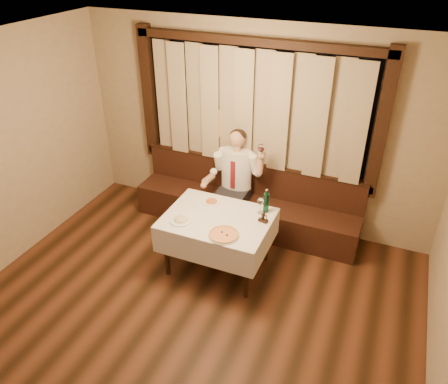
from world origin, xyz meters
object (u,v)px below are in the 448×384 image
at_px(banquette, 246,206).
at_px(pasta_red, 211,200).
at_px(pizza, 224,235).
at_px(pasta_cream, 181,218).
at_px(green_bottle, 266,202).
at_px(dining_table, 218,225).
at_px(cruet_caddy, 263,219).
at_px(seated_man, 235,174).

relative_size(banquette, pasta_red, 13.92).
bearing_deg(pizza, pasta_cream, 172.47).
bearing_deg(banquette, green_bottle, -54.23).
bearing_deg(dining_table, pizza, -55.66).
relative_size(pasta_red, pasta_cream, 0.84).
relative_size(dining_table, green_bottle, 4.03).
distance_m(dining_table, pizza, 0.39).
distance_m(dining_table, cruet_caddy, 0.56).
bearing_deg(banquette, pasta_red, -105.42).
bearing_deg(dining_table, cruet_caddy, 13.37).
height_order(dining_table, pizza, pizza).
xyz_separation_m(pasta_red, seated_man, (0.06, 0.65, 0.05)).
xyz_separation_m(pizza, pasta_cream, (-0.58, 0.08, 0.02)).
xyz_separation_m(banquette, pizza, (0.21, -1.33, 0.46)).
relative_size(pasta_red, cruet_caddy, 1.96).
bearing_deg(pizza, banquette, 98.99).
bearing_deg(banquette, dining_table, -90.00).
distance_m(banquette, green_bottle, 1.02).
bearing_deg(banquette, seated_man, -148.34).
distance_m(pizza, seated_man, 1.29).
distance_m(dining_table, seated_man, 0.96).
height_order(pasta_cream, green_bottle, green_bottle).
bearing_deg(green_bottle, pasta_cream, -146.48).
height_order(banquette, green_bottle, green_bottle).
relative_size(pizza, seated_man, 0.25).
xyz_separation_m(dining_table, pasta_red, (-0.21, 0.28, 0.14)).
bearing_deg(seated_man, dining_table, -81.08).
distance_m(dining_table, pasta_red, 0.37).
relative_size(pasta_cream, green_bottle, 0.87).
xyz_separation_m(pasta_cream, green_bottle, (0.86, 0.57, 0.10)).
relative_size(pizza, pasta_red, 1.58).
xyz_separation_m(pizza, green_bottle, (0.28, 0.65, 0.12)).
bearing_deg(pizza, pasta_red, 125.28).
relative_size(dining_table, pasta_red, 5.53).
relative_size(dining_table, seated_man, 0.87).
bearing_deg(pasta_cream, pasta_red, 71.97).
relative_size(banquette, green_bottle, 10.15).
distance_m(dining_table, green_bottle, 0.64).
bearing_deg(pasta_red, dining_table, -53.71).
bearing_deg(pasta_red, green_bottle, 5.00).
distance_m(banquette, pizza, 1.43).
xyz_separation_m(dining_table, pizza, (0.21, -0.31, 0.12)).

